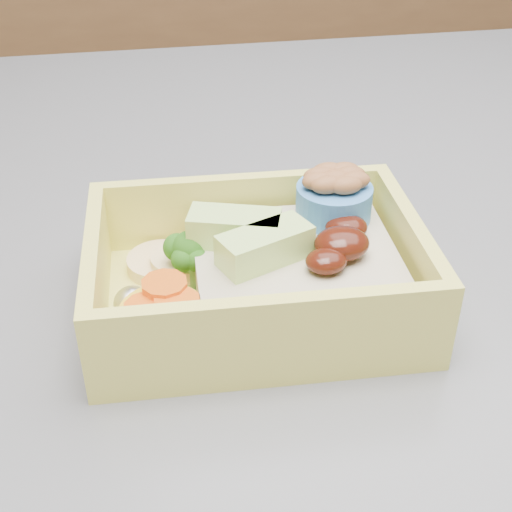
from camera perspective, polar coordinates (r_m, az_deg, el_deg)
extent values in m
cube|color=brown|center=(1.91, -3.30, 10.97)|extent=(3.20, 0.60, 0.90)
cube|color=#3A3A3F|center=(0.57, 12.31, 2.08)|extent=(1.24, 0.84, 0.04)
cube|color=#E1DB5D|center=(0.44, 0.00, -3.65)|extent=(0.20, 0.15, 0.01)
cube|color=#E1DB5D|center=(0.48, -1.08, 3.87)|extent=(0.20, 0.02, 0.05)
cube|color=#E1DB5D|center=(0.37, 1.40, -6.40)|extent=(0.20, 0.02, 0.05)
cube|color=#E1DB5D|center=(0.44, 12.08, 0.34)|extent=(0.01, 0.12, 0.05)
cube|color=#E1DB5D|center=(0.42, -12.68, -1.58)|extent=(0.01, 0.12, 0.05)
cube|color=tan|center=(0.43, 3.16, -1.32)|extent=(0.12, 0.11, 0.03)
ellipsoid|color=#350F08|center=(0.42, 6.87, 1.00)|extent=(0.03, 0.03, 0.02)
ellipsoid|color=#350F08|center=(0.43, 7.23, 2.27)|extent=(0.03, 0.02, 0.01)
ellipsoid|color=#350F08|center=(0.40, 5.63, -0.41)|extent=(0.02, 0.02, 0.01)
cube|color=#C2ED7C|center=(0.41, 0.73, 0.80)|extent=(0.06, 0.04, 0.02)
cube|color=#C2ED7C|center=(0.43, -1.73, 2.24)|extent=(0.06, 0.04, 0.02)
cylinder|color=#629952|center=(0.44, -5.18, -1.51)|extent=(0.01, 0.01, 0.02)
sphere|color=#286316|center=(0.43, -5.31, 0.62)|extent=(0.02, 0.02, 0.02)
sphere|color=#286316|center=(0.44, -4.19, 0.78)|extent=(0.02, 0.02, 0.02)
sphere|color=#286316|center=(0.44, -6.33, 0.69)|extent=(0.02, 0.02, 0.02)
sphere|color=#286316|center=(0.43, -4.79, -0.27)|extent=(0.02, 0.02, 0.02)
sphere|color=#286316|center=(0.43, -5.82, -0.27)|extent=(0.02, 0.02, 0.02)
sphere|color=#286316|center=(0.44, -5.36, 0.96)|extent=(0.02, 0.02, 0.02)
cylinder|color=gold|center=(0.40, -7.41, -5.39)|extent=(0.05, 0.05, 0.02)
cylinder|color=#DE5812|center=(0.40, -7.56, -3.63)|extent=(0.03, 0.03, 0.00)
cylinder|color=#DE5812|center=(0.39, -8.68, -4.14)|extent=(0.03, 0.03, 0.00)
cylinder|color=#DE5812|center=(0.39, -6.29, -3.80)|extent=(0.03, 0.03, 0.00)
cylinder|color=#DE5812|center=(0.40, -7.35, -2.29)|extent=(0.03, 0.03, 0.00)
cylinder|color=#DCB87F|center=(0.46, -7.61, -0.57)|extent=(0.04, 0.04, 0.01)
cylinder|color=#DCB87F|center=(0.45, -5.71, -0.32)|extent=(0.04, 0.04, 0.01)
ellipsoid|color=white|center=(0.47, -3.42, 0.97)|extent=(0.02, 0.02, 0.02)
ellipsoid|color=white|center=(0.42, -9.87, -3.75)|extent=(0.02, 0.02, 0.02)
cylinder|color=#3A7CC8|center=(0.45, 6.24, 4.30)|extent=(0.05, 0.05, 0.02)
ellipsoid|color=brown|center=(0.45, 6.37, 6.14)|extent=(0.02, 0.01, 0.01)
ellipsoid|color=brown|center=(0.45, 7.46, 6.46)|extent=(0.02, 0.01, 0.01)
ellipsoid|color=brown|center=(0.45, 5.12, 6.41)|extent=(0.02, 0.01, 0.01)
ellipsoid|color=brown|center=(0.44, 7.18, 5.64)|extent=(0.02, 0.01, 0.01)
ellipsoid|color=brown|center=(0.44, 5.73, 5.70)|extent=(0.02, 0.01, 0.01)
ellipsoid|color=brown|center=(0.45, 7.83, 6.02)|extent=(0.02, 0.01, 0.01)
ellipsoid|color=brown|center=(0.45, 5.78, 6.77)|extent=(0.02, 0.01, 0.01)
ellipsoid|color=brown|center=(0.46, 7.03, 6.77)|extent=(0.02, 0.01, 0.01)
ellipsoid|color=brown|center=(0.44, 5.02, 6.00)|extent=(0.02, 0.01, 0.01)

